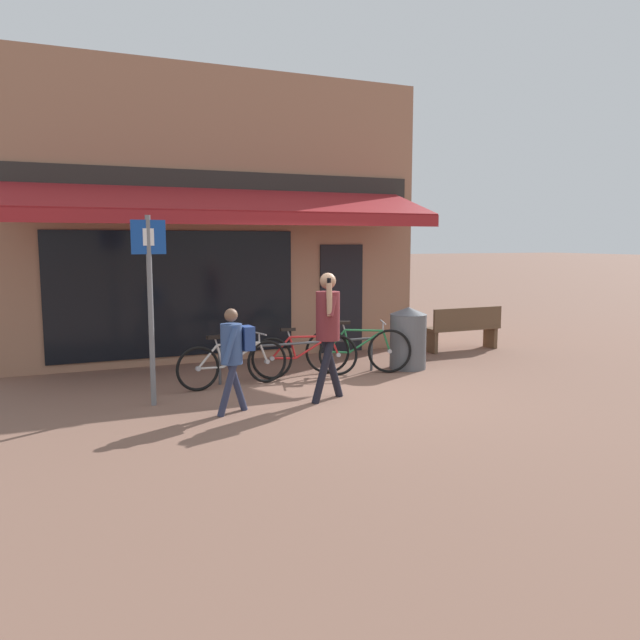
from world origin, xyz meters
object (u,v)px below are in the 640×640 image
Objects in this scene: pedestrian_child at (234,348)px; park_bench at (464,327)px; litter_bin at (408,338)px; bicycle_green at (358,350)px; bicycle_silver at (233,363)px; bicycle_red at (305,355)px; pedestrian_adult at (328,321)px; parking_sign at (150,291)px.

park_bench is (5.42, 2.60, -0.38)m from pedestrian_child.
bicycle_green is at bearing -179.06° from litter_bin.
pedestrian_child is at bearing -111.06° from bicycle_silver.
litter_bin is at bearing 5.01° from bicycle_red.
bicycle_silver is 1.66× the size of litter_bin.
bicycle_green and park_bench have the same top height.
bicycle_red is 1.10× the size of park_bench.
bicycle_silver is at bearing -177.73° from litter_bin.
bicycle_green is at bearing -3.45° from bicycle_silver.
pedestrian_adult is 1.10× the size of park_bench.
parking_sign is (-2.24, 0.66, 0.44)m from pedestrian_adult.
park_bench is at bearing 28.94° from litter_bin.
park_bench reaches higher than bicycle_red.
litter_bin is (3.11, 0.12, 0.17)m from bicycle_silver.
park_bench is at bearing 7.00° from bicycle_silver.
park_bench is at bearing -154.08° from pedestrian_adult.
pedestrian_adult reaches higher than litter_bin.
litter_bin is 4.54m from parking_sign.
park_bench is (5.05, 1.19, 0.11)m from bicycle_silver.
litter_bin is 2.21m from park_bench.
pedestrian_adult reaches higher than park_bench.
parking_sign is 1.56× the size of park_bench.
pedestrian_child reaches higher than park_bench.
litter_bin is at bearing -159.97° from pedestrian_child.
parking_sign is 6.64m from park_bench.
bicycle_green is 0.94× the size of pedestrian_adult.
pedestrian_child is 0.84× the size of park_bench.
bicycle_green is 3.09m from park_bench.
pedestrian_adult is 2.60m from litter_bin.
pedestrian_child is 6.02m from park_bench.
bicycle_green reaches higher than bicycle_red.
park_bench is at bearing 15.98° from parking_sign.
bicycle_red is 1.87m from litter_bin.
pedestrian_adult is 1.30× the size of pedestrian_child.
bicycle_red is at bearing -105.50° from pedestrian_adult.
park_bench is (3.80, 0.99, 0.11)m from bicycle_red.
pedestrian_child reaches higher than litter_bin.
pedestrian_adult is at bearing -16.51° from parking_sign.
bicycle_green is (2.15, 0.11, 0.03)m from bicycle_silver.
pedestrian_adult reaches higher than bicycle_silver.
pedestrian_adult is at bearing -146.66° from litter_bin.
parking_sign is (-1.26, -0.61, 1.17)m from bicycle_silver.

